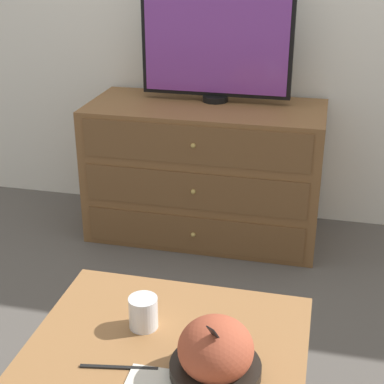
% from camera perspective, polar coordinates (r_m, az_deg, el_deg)
% --- Properties ---
extents(ground_plane, '(12.00, 12.00, 0.00)m').
position_cam_1_polar(ground_plane, '(3.46, 4.09, -1.73)').
color(ground_plane, '#56514C').
extents(dresser, '(1.19, 0.55, 0.70)m').
position_cam_1_polar(dresser, '(3.06, 1.26, 2.04)').
color(dresser, brown).
rests_on(dresser, ground_plane).
extents(tv, '(0.75, 0.13, 0.56)m').
position_cam_1_polar(tv, '(2.97, 2.37, 14.18)').
color(tv, black).
rests_on(tv, dresser).
extents(coffee_table, '(0.73, 0.64, 0.49)m').
position_cam_1_polar(coffee_table, '(1.64, -2.59, -17.10)').
color(coffee_table, '#9E6B3D').
rests_on(coffee_table, ground_plane).
extents(takeout_bowl, '(0.23, 0.23, 0.18)m').
position_cam_1_polar(takeout_bowl, '(1.48, 2.31, -15.39)').
color(takeout_bowl, black).
rests_on(takeout_bowl, coffee_table).
extents(drink_cup, '(0.08, 0.08, 0.09)m').
position_cam_1_polar(drink_cup, '(1.65, -4.73, -11.73)').
color(drink_cup, white).
rests_on(drink_cup, coffee_table).
extents(knife, '(0.20, 0.04, 0.01)m').
position_cam_1_polar(knife, '(1.54, -7.10, -16.53)').
color(knife, black).
rests_on(knife, coffee_table).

